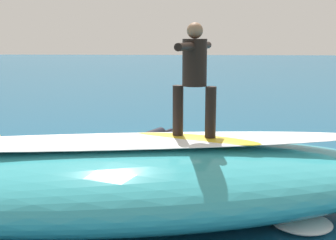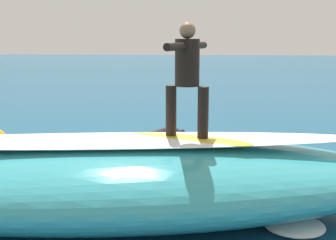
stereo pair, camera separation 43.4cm
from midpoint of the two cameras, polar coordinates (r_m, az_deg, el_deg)
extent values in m
plane|color=#145175|center=(9.90, -3.41, -5.80)|extent=(120.00, 120.00, 0.00)
ellipsoid|color=teal|center=(7.06, -7.98, -7.66)|extent=(9.51, 4.61, 1.18)
ellipsoid|color=white|center=(6.89, -8.11, -2.67)|extent=(7.83, 2.34, 0.08)
ellipsoid|color=yellow|center=(6.93, 1.49, -2.43)|extent=(2.15, 1.07, 0.09)
cylinder|color=black|center=(6.93, -0.53, 1.22)|extent=(0.17, 0.17, 0.77)
cylinder|color=black|center=(6.77, 3.58, 0.99)|extent=(0.17, 0.17, 0.77)
cylinder|color=black|center=(6.76, 1.54, 7.27)|extent=(0.45, 0.45, 0.70)
sphere|color=#936B4C|center=(6.75, 1.56, 11.25)|extent=(0.24, 0.24, 0.24)
cylinder|color=black|center=(6.28, 0.15, 9.26)|extent=(0.28, 0.63, 0.11)
cylinder|color=black|center=(7.23, 2.76, 9.42)|extent=(0.28, 0.63, 0.11)
ellipsoid|color=silver|center=(11.68, -3.02, -3.01)|extent=(1.54, 2.41, 0.09)
cylinder|color=black|center=(11.64, -3.03, -2.04)|extent=(0.66, 0.92, 0.31)
sphere|color=tan|center=(11.19, -4.49, -2.25)|extent=(0.22, 0.22, 0.22)
cylinder|color=black|center=(12.37, -1.39, -1.68)|extent=(0.44, 0.72, 0.14)
cylinder|color=black|center=(12.28, -0.67, -1.77)|extent=(0.44, 0.72, 0.14)
ellipsoid|color=white|center=(12.08, -2.19, -2.46)|extent=(1.09, 1.10, 0.13)
ellipsoid|color=white|center=(7.00, 14.84, -12.48)|extent=(0.98, 0.95, 0.17)
ellipsoid|color=white|center=(8.91, 14.28, -7.37)|extent=(1.24, 1.27, 0.18)
camera|label=1|loc=(0.22, -91.35, -0.25)|focal=48.16mm
camera|label=2|loc=(0.22, 88.65, 0.25)|focal=48.16mm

